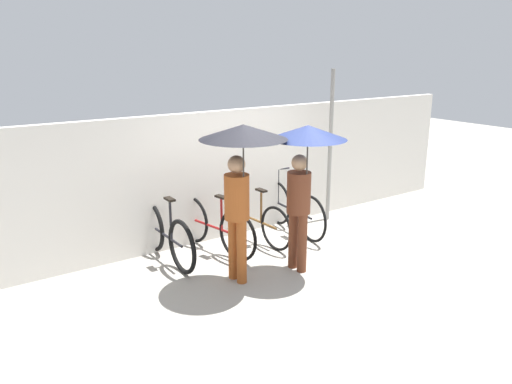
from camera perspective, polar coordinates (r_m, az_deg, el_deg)
The scene contains 9 objects.
ground_plane at distance 6.72m, azimuth 4.34°, elevation -9.97°, with size 30.00×30.00×0.00m, color #9E998E.
back_wall at distance 7.88m, azimuth -4.34°, elevation 1.88°, with size 10.23×0.12×2.04m.
parked_bicycle_0 at distance 7.23m, azimuth -10.23°, elevation -4.86°, with size 0.44×1.73×1.05m.
parked_bicycle_1 at distance 7.50m, azimuth -4.89°, elevation -3.87°, with size 0.52×1.77×1.07m.
parked_bicycle_2 at distance 7.90m, azimuth -0.33°, elevation -2.96°, with size 0.44×1.78×1.03m.
parked_bicycle_3 at distance 8.25m, azimuth 4.32°, elevation -2.01°, with size 0.44×1.73×0.99m.
pedestrian_leading at distance 6.08m, azimuth -1.71°, elevation 3.91°, with size 1.08×1.08×2.08m.
pedestrian_center at distance 6.46m, azimuth 5.57°, elevation 3.87°, with size 1.00×1.00×2.02m.
awning_pole at distance 8.72m, azimuth 8.47°, elevation 5.12°, with size 0.07×0.07×2.63m.
Camera 1 is at (-3.81, -4.68, 2.95)m, focal length 35.00 mm.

